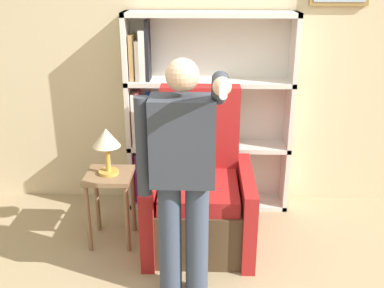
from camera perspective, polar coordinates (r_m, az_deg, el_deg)
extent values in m
cube|color=beige|center=(4.04, 3.21, 11.46)|extent=(8.00, 0.06, 2.80)
cube|color=silver|center=(4.04, -7.92, 3.75)|extent=(0.04, 0.28, 1.77)
cube|color=silver|center=(4.05, 12.24, 3.52)|extent=(0.04, 0.28, 1.77)
cube|color=silver|center=(4.11, 2.17, 4.24)|extent=(1.45, 0.01, 1.77)
cube|color=silver|center=(4.32, 2.02, -7.31)|extent=(1.45, 0.28, 0.04)
cube|color=silver|center=(4.08, 2.12, -0.26)|extent=(1.45, 0.28, 0.04)
cube|color=silver|center=(3.90, 2.24, 7.82)|extent=(1.45, 0.28, 0.04)
cube|color=silver|center=(3.82, 2.36, 16.16)|extent=(1.45, 0.28, 0.04)
cube|color=purple|center=(4.25, -6.80, -4.03)|extent=(0.05, 0.16, 0.48)
cube|color=#1E47B2|center=(4.26, -6.18, -4.73)|extent=(0.03, 0.22, 0.37)
cube|color=purple|center=(4.23, -5.62, -3.96)|extent=(0.04, 0.19, 0.50)
cube|color=orange|center=(4.25, -4.98, -4.72)|extent=(0.04, 0.21, 0.38)
cube|color=red|center=(4.22, -4.38, -4.02)|extent=(0.05, 0.19, 0.49)
cube|color=white|center=(4.04, -7.20, 3.26)|extent=(0.04, 0.23, 0.48)
cube|color=#BC4C56|center=(4.03, -6.68, 3.38)|extent=(0.03, 0.24, 0.49)
cube|color=orange|center=(4.04, -6.15, 2.91)|extent=(0.03, 0.16, 0.43)
cube|color=#1E47B2|center=(4.03, -5.59, 3.20)|extent=(0.04, 0.15, 0.47)
cube|color=#9E7A47|center=(3.91, -7.56, 10.85)|extent=(0.04, 0.19, 0.38)
cube|color=white|center=(3.91, -6.86, 10.51)|extent=(0.04, 0.18, 0.34)
cube|color=white|center=(3.90, -6.21, 11.15)|extent=(0.05, 0.24, 0.42)
cube|color=black|center=(3.88, -5.63, 11.75)|extent=(0.03, 0.19, 0.50)
cube|color=#4C3823|center=(3.63, 0.89, -9.61)|extent=(0.63, 0.75, 0.44)
cube|color=#A31E1E|center=(3.46, 0.90, -5.99)|extent=(0.59, 0.63, 0.12)
cube|color=#A31E1E|center=(3.71, 1.02, -0.22)|extent=(0.63, 0.16, 1.01)
cube|color=#A31E1E|center=(3.61, -5.00, -8.17)|extent=(0.10, 0.83, 0.63)
cube|color=#A31E1E|center=(3.60, 6.81, -8.32)|extent=(0.10, 0.83, 0.63)
cylinder|color=#384256|center=(3.01, -2.80, -12.08)|extent=(0.15, 0.15, 0.85)
cylinder|color=#384256|center=(3.00, 0.64, -12.15)|extent=(0.15, 0.15, 0.85)
cube|color=#333842|center=(2.69, -1.18, 0.38)|extent=(0.39, 0.24, 0.54)
sphere|color=#DBAD89|center=(2.58, -1.25, 8.73)|extent=(0.20, 0.20, 0.20)
cylinder|color=#333842|center=(2.73, -6.24, -0.40)|extent=(0.09, 0.09, 0.63)
cylinder|color=#333842|center=(2.47, 3.51, 7.03)|extent=(0.09, 0.28, 0.23)
cylinder|color=#333842|center=(2.22, 3.73, 7.81)|extent=(0.08, 0.27, 0.10)
sphere|color=#DBAD89|center=(2.09, 3.84, 7.31)|extent=(0.09, 0.09, 0.09)
cylinder|color=white|center=(1.99, 3.93, 6.66)|extent=(0.04, 0.15, 0.04)
cube|color=#846647|center=(3.57, -10.49, -3.97)|extent=(0.36, 0.36, 0.04)
cylinder|color=#846647|center=(3.61, -13.03, -9.24)|extent=(0.04, 0.04, 0.56)
cylinder|color=#846647|center=(3.55, -8.25, -9.46)|extent=(0.04, 0.04, 0.56)
cylinder|color=#846647|center=(3.86, -11.95, -7.01)|extent=(0.04, 0.04, 0.56)
cylinder|color=#846647|center=(3.81, -7.49, -7.17)|extent=(0.04, 0.04, 0.56)
cylinder|color=gold|center=(3.56, -10.52, -3.53)|extent=(0.16, 0.16, 0.02)
cylinder|color=gold|center=(3.51, -10.64, -1.82)|extent=(0.04, 0.04, 0.20)
cone|color=beige|center=(3.45, -10.83, 0.83)|extent=(0.21, 0.21, 0.14)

